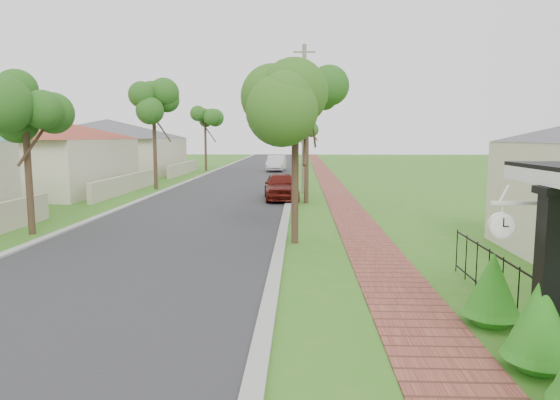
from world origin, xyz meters
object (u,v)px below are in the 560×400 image
(parked_car_white, at_px, (276,163))
(utility_pole, at_px, (304,119))
(near_tree, at_px, (295,103))
(porch_post, at_px, (548,290))
(station_clock, at_px, (503,223))
(parked_car_red, at_px, (281,186))

(parked_car_white, height_order, utility_pole, utility_pole)
(near_tree, xyz_separation_m, utility_pole, (0.33, 13.00, -0.02))
(utility_pole, bearing_deg, near_tree, -91.46)
(porch_post, relative_size, station_clock, 3.92)
(near_tree, bearing_deg, station_clock, -68.47)
(near_tree, relative_size, station_clock, 8.05)
(parked_car_red, distance_m, station_clock, 18.18)
(parked_car_red, relative_size, utility_pole, 0.50)
(near_tree, distance_m, station_clock, 8.45)
(porch_post, xyz_separation_m, parked_car_red, (-4.30, 18.13, -0.43))
(parked_car_red, bearing_deg, utility_pole, 62.81)
(station_clock, bearing_deg, parked_car_white, 97.53)
(porch_post, bearing_deg, station_clock, 140.63)
(utility_pole, bearing_deg, porch_post, -81.46)
(parked_car_red, xyz_separation_m, utility_pole, (1.15, 2.87, 3.40))
(porch_post, distance_m, parked_car_white, 39.09)
(utility_pole, distance_m, station_clock, 20.88)
(porch_post, height_order, parked_car_white, porch_post)
(near_tree, xyz_separation_m, station_clock, (3.00, -7.60, -2.16))
(near_tree, height_order, utility_pole, utility_pole)
(parked_car_red, relative_size, near_tree, 0.78)
(parked_car_white, xyz_separation_m, station_clock, (5.06, -38.29, 1.23))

